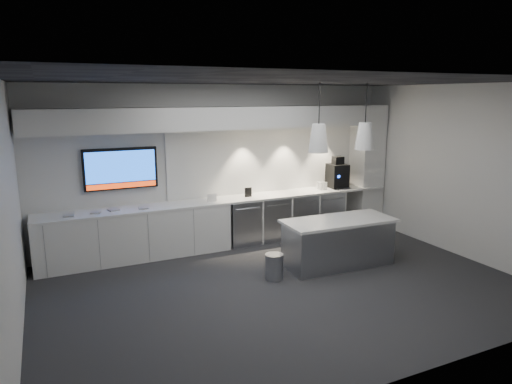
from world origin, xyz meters
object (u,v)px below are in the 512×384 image
wall_tv (121,169)px  bin (274,267)px  island (338,242)px  coffee_machine (337,175)px

wall_tv → bin: size_ratio=3.11×
island → coffee_machine: (1.21, 1.79, 0.77)m
island → bin: bearing=-174.3°
bin → wall_tv: bearing=131.9°
island → bin: size_ratio=4.72×
wall_tv → island: wall_tv is taller
wall_tv → coffee_machine: bearing=-3.2°
island → coffee_machine: size_ratio=2.88×
wall_tv → island: 3.92m
coffee_machine → wall_tv: bearing=-177.1°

